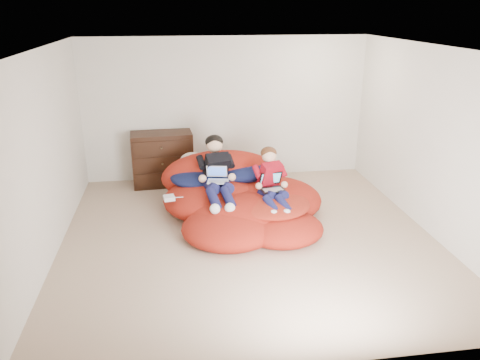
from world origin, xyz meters
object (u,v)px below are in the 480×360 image
object	(u,v)px
beanbag_pile	(240,200)
laptop_black	(272,185)
older_boy	(217,170)
laptop_white	(218,177)
younger_boy	(272,179)
dresser	(163,159)

from	to	relation	value
beanbag_pile	laptop_black	distance (m)	0.59
older_boy	laptop_white	distance (m)	0.13
older_boy	younger_boy	world-z (taller)	older_boy
younger_boy	laptop_white	size ratio (longest dim) A/B	2.80
beanbag_pile	laptop_white	distance (m)	0.50
laptop_white	younger_boy	bearing A→B (deg)	-15.71
older_boy	beanbag_pile	bearing A→B (deg)	-15.92
beanbag_pile	laptop_white	size ratio (longest dim) A/B	6.75
beanbag_pile	laptop_black	xyz separation A→B (m)	(0.43, -0.25, 0.31)
laptop_black	laptop_white	bearing A→B (deg)	162.35
beanbag_pile	dresser	bearing A→B (deg)	127.15
dresser	laptop_black	size ratio (longest dim) A/B	2.89
dresser	beanbag_pile	bearing A→B (deg)	-52.85
laptop_white	laptop_black	bearing A→B (deg)	-17.65
younger_boy	older_boy	bearing A→B (deg)	157.53
older_boy	laptop_white	size ratio (longest dim) A/B	3.53
dresser	older_boy	size ratio (longest dim) A/B	0.84
dresser	older_boy	distance (m)	1.65
younger_boy	laptop_white	xyz separation A→B (m)	(-0.76, 0.21, -0.01)
dresser	older_boy	bearing A→B (deg)	-60.00
younger_boy	laptop_white	distance (m)	0.79
beanbag_pile	laptop_white	world-z (taller)	beanbag_pile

